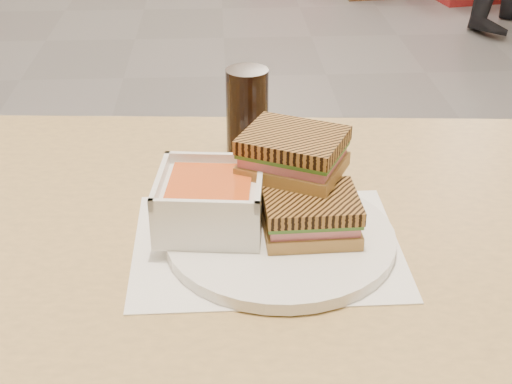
{
  "coord_description": "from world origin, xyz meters",
  "views": [
    {
      "loc": [
        -0.03,
        -2.76,
        1.25
      ],
      "look_at": [
        0.01,
        -2.0,
        0.82
      ],
      "focal_mm": 50.73,
      "sensor_mm": 36.0,
      "label": 1
    }
  ],
  "objects_px": {
    "main_table": "(195,294)",
    "soup_bowl": "(210,203)",
    "plate": "(280,238)",
    "panini_lower": "(311,214)",
    "cola_glass": "(247,113)"
  },
  "relations": [
    {
      "from": "cola_glass",
      "to": "panini_lower",
      "type": "bearing_deg",
      "value": -75.63
    },
    {
      "from": "main_table",
      "to": "panini_lower",
      "type": "height_order",
      "value": "panini_lower"
    },
    {
      "from": "soup_bowl",
      "to": "panini_lower",
      "type": "height_order",
      "value": "soup_bowl"
    },
    {
      "from": "plate",
      "to": "panini_lower",
      "type": "bearing_deg",
      "value": 0.27
    },
    {
      "from": "soup_bowl",
      "to": "cola_glass",
      "type": "height_order",
      "value": "cola_glass"
    },
    {
      "from": "plate",
      "to": "soup_bowl",
      "type": "distance_m",
      "value": 0.1
    },
    {
      "from": "soup_bowl",
      "to": "cola_glass",
      "type": "distance_m",
      "value": 0.24
    },
    {
      "from": "main_table",
      "to": "cola_glass",
      "type": "bearing_deg",
      "value": 67.87
    },
    {
      "from": "panini_lower",
      "to": "cola_glass",
      "type": "xyz_separation_m",
      "value": [
        -0.07,
        0.26,
        0.03
      ]
    },
    {
      "from": "main_table",
      "to": "soup_bowl",
      "type": "distance_m",
      "value": 0.17
    },
    {
      "from": "plate",
      "to": "panini_lower",
      "type": "height_order",
      "value": "panini_lower"
    },
    {
      "from": "main_table",
      "to": "panini_lower",
      "type": "distance_m",
      "value": 0.22
    },
    {
      "from": "main_table",
      "to": "soup_bowl",
      "type": "relative_size",
      "value": 8.79
    },
    {
      "from": "soup_bowl",
      "to": "panini_lower",
      "type": "bearing_deg",
      "value": -12.33
    },
    {
      "from": "plate",
      "to": "panini_lower",
      "type": "relative_size",
      "value": 2.42
    }
  ]
}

